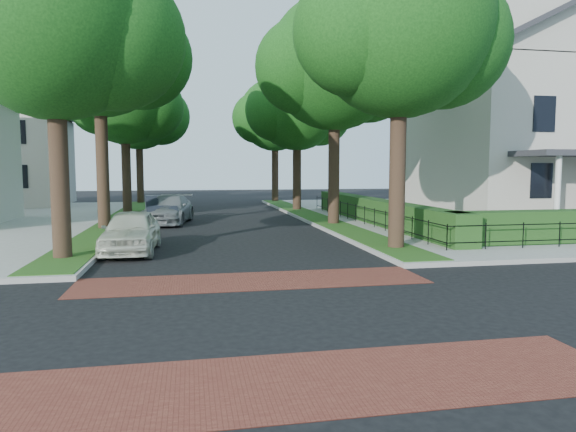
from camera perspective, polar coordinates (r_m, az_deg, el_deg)
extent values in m
plane|color=black|center=(10.34, -1.67, -11.04)|extent=(120.00, 120.00, 0.00)
cube|color=gray|center=(35.79, 25.29, 0.27)|extent=(30.00, 30.00, 0.15)
cube|color=maroon|center=(13.41, -3.86, -7.21)|extent=(9.00, 2.20, 0.01)
cube|color=maroon|center=(7.38, 2.49, -17.90)|extent=(9.00, 2.20, 0.01)
cube|color=#224C15|center=(29.85, 2.73, 0.03)|extent=(1.60, 29.80, 0.02)
cube|color=#224C15|center=(29.28, -18.29, -0.34)|extent=(1.60, 29.80, 0.02)
cylinder|color=black|center=(18.24, 12.12, 8.08)|extent=(0.56, 0.56, 7.35)
sphere|color=#103B10|center=(18.84, 12.36, 19.96)|extent=(6.20, 6.20, 6.20)
sphere|color=#103B10|center=(19.71, 16.78, 18.00)|extent=(4.65, 4.65, 4.65)
sphere|color=#103B10|center=(18.06, 7.80, 19.70)|extent=(4.34, 4.34, 4.34)
sphere|color=#103B10|center=(20.39, 10.85, 20.29)|extent=(4.03, 4.03, 4.03)
cylinder|color=black|center=(25.80, 5.14, 7.72)|extent=(0.56, 0.56, 7.70)
sphere|color=#103B10|center=(26.29, 5.22, 16.62)|extent=(6.60, 6.60, 6.60)
sphere|color=#103B10|center=(27.04, 8.86, 15.40)|extent=(4.95, 4.95, 4.95)
sphere|color=#103B10|center=(25.65, 1.65, 16.24)|extent=(4.62, 4.62, 4.62)
sphere|color=#103B10|center=(27.98, 4.46, 16.98)|extent=(4.29, 4.29, 4.29)
cylinder|color=black|center=(34.53, 1.00, 6.26)|extent=(0.56, 0.56, 6.65)
sphere|color=#103B10|center=(34.76, 1.01, 12.06)|extent=(5.80, 5.80, 5.80)
sphere|color=#103B10|center=(35.37, 3.49, 11.29)|extent=(4.35, 4.35, 4.35)
sphere|color=#103B10|center=(34.27, -1.34, 11.66)|extent=(4.06, 4.06, 4.06)
sphere|color=#103B10|center=(36.26, 0.69, 12.58)|extent=(3.77, 3.77, 3.77)
cylinder|color=black|center=(43.38, -1.45, 6.30)|extent=(0.56, 0.56, 7.00)
sphere|color=#103B10|center=(43.60, -1.46, 11.17)|extent=(6.00, 6.00, 6.00)
sphere|color=#103B10|center=(44.15, 0.63, 10.58)|extent=(4.50, 4.50, 4.50)
sphere|color=#103B10|center=(43.15, -3.42, 10.82)|extent=(4.20, 4.20, 4.20)
sphere|color=#103B10|center=(45.14, -1.65, 11.61)|extent=(3.90, 3.90, 3.90)
cylinder|color=black|center=(17.26, -24.18, 7.31)|extent=(0.56, 0.56, 7.00)
sphere|color=#103B10|center=(17.81, -24.66, 19.28)|extent=(6.00, 6.00, 6.00)
sphere|color=#103B10|center=(17.71, -18.90, 18.22)|extent=(4.50, 4.50, 4.50)
sphere|color=#103B10|center=(19.33, -23.29, 19.70)|extent=(3.90, 3.90, 3.90)
cylinder|color=black|center=(25.13, -20.00, 7.89)|extent=(0.56, 0.56, 8.05)
sphere|color=#103B10|center=(25.70, -20.31, 17.40)|extent=(6.40, 6.40, 6.40)
sphere|color=#103B10|center=(25.70, -16.13, 16.61)|extent=(4.80, 4.80, 4.80)
sphere|color=#103B10|center=(25.74, -24.03, 16.57)|extent=(4.48, 4.48, 4.48)
sphere|color=#103B10|center=(27.34, -19.56, 17.74)|extent=(4.16, 4.16, 4.16)
cylinder|color=black|center=(34.03, -17.56, 6.21)|extent=(0.56, 0.56, 6.86)
sphere|color=#103B10|center=(34.29, -17.73, 12.27)|extent=(5.60, 5.60, 5.60)
sphere|color=#103B10|center=(34.40, -15.05, 11.65)|extent=(4.20, 4.20, 4.20)
sphere|color=#103B10|center=(34.25, -20.13, 11.70)|extent=(3.92, 3.92, 3.92)
sphere|color=#103B10|center=(35.72, -17.32, 12.80)|extent=(3.64, 3.64, 3.64)
cylinder|color=black|center=(42.98, -16.16, 6.20)|extent=(0.56, 0.56, 7.14)
sphere|color=#103B10|center=(43.22, -16.29, 11.20)|extent=(6.20, 6.20, 6.20)
sphere|color=#103B10|center=(43.35, -13.96, 10.71)|extent=(4.65, 4.65, 4.65)
sphere|color=#103B10|center=(43.16, -18.39, 10.75)|extent=(4.34, 4.34, 4.34)
sphere|color=#103B10|center=(44.80, -15.99, 11.64)|extent=(4.03, 4.03, 4.03)
cube|color=#234818|center=(26.56, 9.65, 0.58)|extent=(1.00, 18.00, 1.20)
cube|color=beige|center=(32.10, 25.84, 7.01)|extent=(12.00, 10.00, 8.00)
cylinder|color=white|center=(23.87, 27.76, 2.52)|extent=(0.24, 0.24, 3.00)
cube|color=beige|center=(44.06, -29.39, 5.28)|extent=(9.00, 8.00, 6.50)
cube|color=maroon|center=(42.10, -26.85, 12.35)|extent=(0.80, 0.80, 3.64)
imported|color=beige|center=(18.55, -17.03, -1.62)|extent=(1.90, 4.42, 1.49)
imported|color=#222833|center=(27.92, -13.94, 0.69)|extent=(1.99, 4.57, 1.46)
imported|color=gray|center=(27.87, -13.12, 0.73)|extent=(2.88, 5.40, 1.49)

